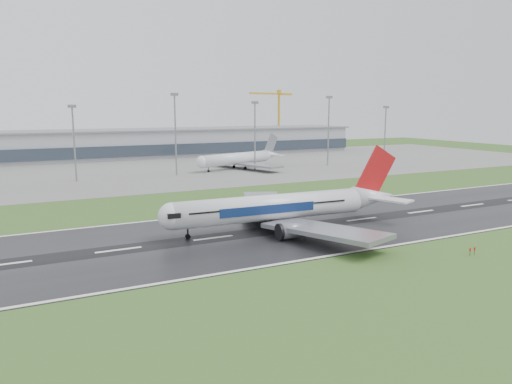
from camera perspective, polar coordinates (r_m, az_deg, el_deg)
ground at (r=124.90m, az=12.30°, el=-3.18°), size 520.00×520.00×0.00m
runway at (r=124.89m, az=12.30°, el=-3.15°), size 400.00×45.00×0.10m
apron at (r=234.16m, az=-7.21°, el=2.98°), size 400.00×130.00×0.08m
terminal at (r=290.53m, az=-11.21°, el=5.66°), size 240.00×36.00×15.00m
main_airliner at (r=111.52m, az=3.70°, el=0.17°), size 62.53×59.82×17.67m
parked_airliner at (r=224.14m, az=-2.04°, el=4.69°), size 63.82×61.58×15.05m
tower_crane at (r=337.54m, az=2.70°, el=8.54°), size 39.22×14.34×40.27m
floodmast_1 at (r=196.00m, az=-20.57°, el=5.18°), size 0.64×0.64×27.75m
floodmast_2 at (r=203.84m, az=-9.44°, el=6.50°), size 0.64×0.64×32.59m
floodmast_3 at (r=217.54m, az=-0.13°, el=6.43°), size 0.64×0.64×29.50m
floodmast_4 at (r=237.73m, az=8.50°, el=6.93°), size 0.64×0.64×32.19m
floodmast_5 at (r=259.63m, az=14.91°, el=6.44°), size 0.64×0.64×27.60m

